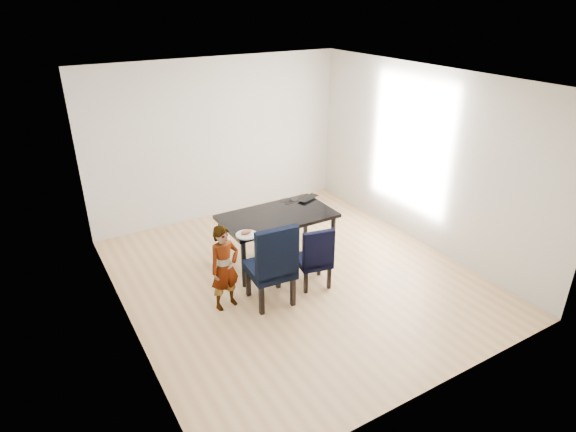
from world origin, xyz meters
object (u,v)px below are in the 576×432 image
chair_left (270,262)px  dining_table (277,238)px  chair_right (313,255)px  child (225,268)px  laptop (305,198)px  plate (247,235)px

chair_left → dining_table: bearing=60.0°
chair_right → child: size_ratio=0.79×
dining_table → chair_left: 1.02m
dining_table → laptop: bearing=24.1°
chair_left → plate: chair_left is taller
chair_right → plate: bearing=161.6°
child → plate: child is taller
dining_table → child: child is taller
dining_table → laptop: (0.66, 0.30, 0.39)m
dining_table → plate: 0.84m
child → laptop: 2.02m
laptop → plate: bearing=6.1°
chair_left → plate: bearing=104.3°
laptop → child: bearing=8.1°
child → laptop: bearing=18.5°
child → plate: 0.58m
dining_table → child: (-1.11, -0.65, 0.18)m
laptop → chair_left: bearing=22.1°
chair_right → laptop: (0.56, 1.08, 0.33)m
dining_table → child: bearing=-149.6°
dining_table → child: size_ratio=1.44×
chair_right → laptop: chair_right is taller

